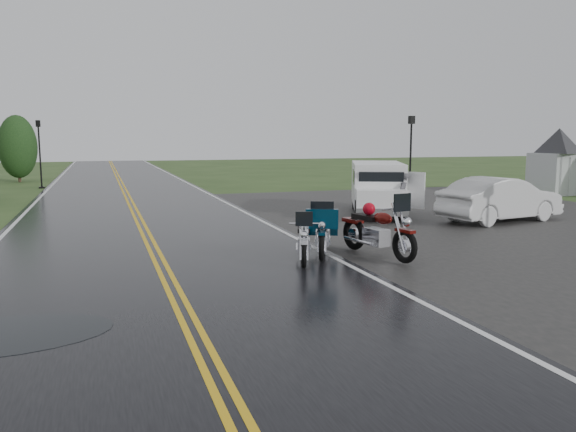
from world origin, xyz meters
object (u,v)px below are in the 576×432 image
object	(u,v)px
motorcycle_red	(405,232)
sedan_white	(500,200)
motorcycle_teal	(322,234)
person_at_van	(403,197)
van_white	(359,192)
motorcycle_silver	(304,244)
lamp_post_far_right	(411,157)
lamp_post_far_left	(40,154)
visitor_center	(559,145)

from	to	relation	value
motorcycle_red	sedan_white	world-z (taller)	motorcycle_red
motorcycle_teal	motorcycle_red	bearing A→B (deg)	-2.07
person_at_van	sedan_white	world-z (taller)	person_at_van
motorcycle_red	van_white	size ratio (longest dim) A/B	0.52
person_at_van	van_white	bearing A→B (deg)	-63.63
van_white	motorcycle_silver	bearing A→B (deg)	-100.72
person_at_van	lamp_post_far_right	bearing A→B (deg)	-165.45
van_white	lamp_post_far_left	xyz separation A→B (m)	(-11.13, 16.48, 0.92)
motorcycle_silver	sedan_white	bearing A→B (deg)	46.92
visitor_center	lamp_post_far_right	distance (m)	7.79
sedan_white	van_white	bearing A→B (deg)	57.53
van_white	motorcycle_red	bearing A→B (deg)	-83.57
person_at_van	lamp_post_far_right	xyz separation A→B (m)	(3.96, 6.24, 1.09)
visitor_center	motorcycle_teal	size ratio (longest dim) A/B	7.18
person_at_van	lamp_post_far_left	distance (m)	21.13
van_white	lamp_post_far_left	bearing A→B (deg)	147.58
lamp_post_far_right	sedan_white	bearing A→B (deg)	-98.13
visitor_center	sedan_white	xyz separation A→B (m)	(-8.81, -6.77, -1.68)
motorcycle_red	motorcycle_silver	bearing A→B (deg)	161.71
visitor_center	lamp_post_far_left	bearing A→B (deg)	154.69
motorcycle_teal	motorcycle_silver	distance (m)	0.77
lamp_post_far_right	van_white	bearing A→B (deg)	-132.95
van_white	person_at_van	distance (m)	1.48
person_at_van	lamp_post_far_left	bearing A→B (deg)	-96.73
visitor_center	motorcycle_teal	distance (m)	19.84
motorcycle_teal	lamp_post_far_right	size ratio (longest dim) A/B	0.59
motorcycle_teal	sedan_white	world-z (taller)	sedan_white
motorcycle_red	van_white	distance (m)	6.67
motorcycle_teal	van_white	bearing A→B (deg)	80.75
motorcycle_silver	motorcycle_teal	bearing A→B (deg)	59.03
van_white	person_at_van	bearing A→B (deg)	2.99
van_white	person_at_van	size ratio (longest dim) A/B	3.03
van_white	lamp_post_far_right	size ratio (longest dim) A/B	1.28
motorcycle_red	motorcycle_teal	distance (m)	1.78
motorcycle_red	lamp_post_far_right	distance (m)	14.18
visitor_center	person_at_van	bearing A→B (deg)	-154.63
visitor_center	sedan_white	world-z (taller)	visitor_center
motorcycle_teal	visitor_center	bearing A→B (deg)	55.78
motorcycle_teal	lamp_post_far_right	xyz separation A→B (m)	(8.90, 11.35, 1.22)
sedan_white	motorcycle_silver	bearing A→B (deg)	107.08
motorcycle_red	sedan_white	distance (m)	7.77
motorcycle_red	lamp_post_far_left	xyz separation A→B (m)	(-9.17, 22.85, 1.12)
motorcycle_red	lamp_post_far_right	world-z (taller)	lamp_post_far_right
motorcycle_red	motorcycle_teal	size ratio (longest dim) A/B	1.12
motorcycle_silver	lamp_post_far_right	world-z (taller)	lamp_post_far_right
motorcycle_teal	motorcycle_silver	bearing A→B (deg)	-117.33
motorcycle_red	person_at_van	bearing A→B (deg)	49.07
visitor_center	lamp_post_far_right	world-z (taller)	visitor_center
motorcycle_red	motorcycle_silver	xyz separation A→B (m)	(-2.19, 0.27, -0.16)
lamp_post_far_left	lamp_post_far_right	world-z (taller)	lamp_post_far_right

